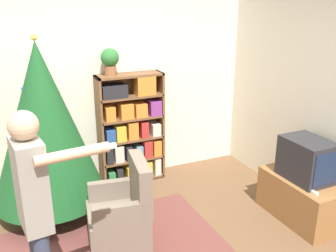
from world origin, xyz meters
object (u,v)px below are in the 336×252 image
armchair (122,219)px  bookshelf (132,130)px  christmas_tree (44,124)px  standing_person (35,206)px  potted_plant (110,60)px  television (307,160)px

armchair → bookshelf: bearing=165.7°
christmas_tree → standing_person: 1.58m
armchair → potted_plant: (0.34, 1.35, 1.32)m
christmas_tree → armchair: bearing=-60.5°
armchair → potted_plant: 1.92m
christmas_tree → bookshelf: bearing=19.8°
armchair → potted_plant: size_ratio=2.80×
television → armchair: size_ratio=0.59×
potted_plant → bookshelf: bearing=-1.6°
armchair → standing_person: (-0.79, -0.62, 0.68)m
potted_plant → armchair: bearing=-104.2°
television → potted_plant: size_ratio=1.64×
bookshelf → standing_person: bearing=-125.0°
bookshelf → standing_person: 2.41m
television → standing_person: standing_person is taller
bookshelf → standing_person: size_ratio=0.86×
bookshelf → standing_person: (-1.38, -1.96, 0.28)m
bookshelf → christmas_tree: size_ratio=0.72×
christmas_tree → armchair: size_ratio=2.19×
television → standing_person: bearing=-173.8°
standing_person → potted_plant: (1.13, 1.97, 0.64)m
television → christmas_tree: christmas_tree is taller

